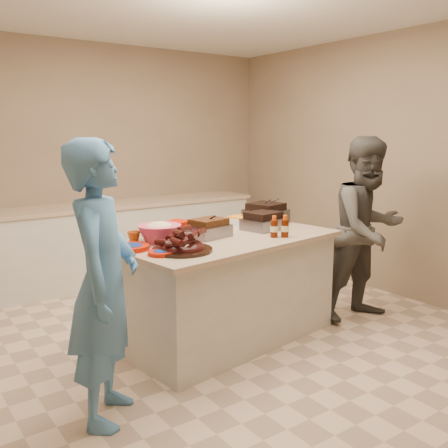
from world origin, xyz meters
TOP-DOWN VIEW (x-y plane):
  - room at (0.00, 0.00)m, footprint 4.50×5.00m
  - back_counter at (0.00, 2.20)m, footprint 3.60×0.64m
  - island at (0.13, 0.07)m, footprint 1.93×1.19m
  - rib_platter at (-0.42, -0.14)m, footprint 0.50×0.50m
  - pulled_pork_tray at (0.00, 0.15)m, footprint 0.36×0.30m
  - brisket_tray at (0.57, 0.15)m, footprint 0.36×0.32m
  - roasting_pan at (0.78, 0.36)m, footprint 0.39×0.39m
  - coleslaw_bowl at (-0.41, 0.22)m, footprint 0.38×0.38m
  - sausage_plate at (0.09, 0.32)m, footprint 0.34×0.34m
  - mac_cheese_dish at (0.61, 0.49)m, footprint 0.29×0.22m
  - bbq_bottle_a at (0.43, -0.16)m, footprint 0.07×0.07m
  - bbq_bottle_b at (0.50, -0.20)m, footprint 0.07×0.07m
  - mustard_bottle at (-0.05, 0.22)m, footprint 0.05×0.05m
  - sauce_bowl at (0.09, 0.19)m, footprint 0.14×0.06m
  - plate_stack_large at (-0.70, 0.12)m, footprint 0.31×0.31m
  - plate_stack_small at (-0.59, -0.15)m, footprint 0.21×0.21m
  - plastic_cup at (-0.59, 0.30)m, footprint 0.11×0.10m
  - basket_stack at (-0.15, 0.40)m, footprint 0.27×0.24m
  - guest_blue at (-1.14, -0.46)m, footprint 1.70×1.48m
  - guest_gray at (1.44, -0.28)m, footprint 0.97×1.74m

SIDE VIEW (x-z plane):
  - room at x=0.00m, z-range -1.35..1.35m
  - island at x=0.13m, z-range -0.43..0.43m
  - guest_blue at x=-1.14m, z-range -0.20..0.20m
  - guest_gray at x=1.44m, z-range -0.31..0.31m
  - back_counter at x=0.00m, z-range 0.00..0.90m
  - rib_platter at x=-0.42m, z-range 0.77..0.95m
  - pulled_pork_tray at x=0.00m, z-range 0.81..0.91m
  - brisket_tray at x=0.57m, z-range 0.81..0.91m
  - roasting_pan at x=0.78m, z-range 0.80..0.93m
  - coleslaw_bowl at x=-0.41m, z-range 0.75..0.98m
  - sausage_plate at x=0.09m, z-range 0.84..0.88m
  - mac_cheese_dish at x=0.61m, z-range 0.82..0.90m
  - bbq_bottle_a at x=0.43m, z-range 0.77..0.95m
  - bbq_bottle_b at x=0.50m, z-range 0.77..0.95m
  - mustard_bottle at x=-0.05m, z-range 0.80..0.92m
  - sauce_bowl at x=0.09m, z-range 0.79..0.93m
  - plate_stack_large at x=-0.70m, z-range 0.84..0.88m
  - plate_stack_small at x=-0.59m, z-range 0.85..0.87m
  - plastic_cup at x=-0.59m, z-range 0.81..0.91m
  - basket_stack at x=-0.15m, z-range 0.81..0.92m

